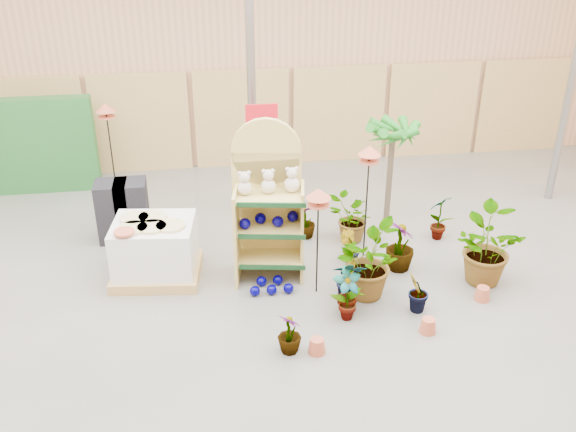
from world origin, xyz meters
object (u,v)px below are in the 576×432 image
(display_shelf, at_px, (268,206))
(pallet_stack, at_px, (155,250))
(potted_plant_2, at_px, (366,261))
(bird_table_front, at_px, (318,197))

(display_shelf, xyz_separation_m, pallet_stack, (-1.65, 0.09, -0.63))
(potted_plant_2, bearing_deg, bird_table_front, 167.72)
(display_shelf, height_order, pallet_stack, display_shelf)
(pallet_stack, xyz_separation_m, potted_plant_2, (2.92, -0.89, 0.08))
(display_shelf, xyz_separation_m, potted_plant_2, (1.27, -0.80, -0.55))
(bird_table_front, xyz_separation_m, potted_plant_2, (0.66, -0.14, -0.97))
(pallet_stack, bearing_deg, bird_table_front, -11.46)
(display_shelf, relative_size, bird_table_front, 1.46)
(display_shelf, bearing_deg, potted_plant_2, -22.75)
(pallet_stack, distance_m, potted_plant_2, 3.05)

